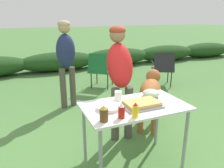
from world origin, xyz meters
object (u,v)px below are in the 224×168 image
object	(u,v)px
camp_chair_green_behind_table	(163,67)
mixing_bowl	(151,93)
folding_table	(135,112)
food_tray	(142,104)
paper_cup_stack	(118,96)
standing_person_with_beanie	(66,55)
camp_chair_near_hedge	(100,69)
beer_bottle	(104,114)
ketchup_bottle	(121,111)
plate_stack	(109,107)
standing_person_in_gray_fleece	(120,70)
mustard_bottle	(135,110)
dog	(151,91)

from	to	relation	value
camp_chair_green_behind_table	mixing_bowl	bearing A→B (deg)	-102.61
folding_table	food_tray	xyz separation A→B (m)	(0.05, -0.06, 0.10)
paper_cup_stack	standing_person_with_beanie	xyz separation A→B (m)	(-0.21, 1.76, 0.18)
camp_chair_near_hedge	food_tray	bearing A→B (deg)	-62.96
beer_bottle	camp_chair_near_hedge	world-z (taller)	beer_bottle
mixing_bowl	camp_chair_near_hedge	size ratio (longest dim) A/B	0.24
ketchup_bottle	food_tray	bearing A→B (deg)	27.09
plate_stack	paper_cup_stack	world-z (taller)	paper_cup_stack
ketchup_bottle	standing_person_in_gray_fleece	distance (m)	0.98
mustard_bottle	standing_person_with_beanie	world-z (taller)	standing_person_with_beanie
dog	mixing_bowl	bearing A→B (deg)	-84.91
standing_person_with_beanie	camp_chair_green_behind_table	distance (m)	2.42
ketchup_bottle	dog	distance (m)	1.40
dog	folding_table	bearing A→B (deg)	-94.10
camp_chair_near_hedge	standing_person_with_beanie	bearing A→B (deg)	-101.20
dog	beer_bottle	bearing A→B (deg)	-100.90
mixing_bowl	paper_cup_stack	world-z (taller)	paper_cup_stack
folding_table	plate_stack	world-z (taller)	plate_stack
food_tray	ketchup_bottle	xyz separation A→B (m)	(-0.31, -0.16, 0.04)
mustard_bottle	camp_chair_green_behind_table	distance (m)	3.37
mixing_bowl	mustard_bottle	distance (m)	0.59
paper_cup_stack	dog	distance (m)	1.01
mixing_bowl	ketchup_bottle	distance (m)	0.67
standing_person_in_gray_fleece	camp_chair_green_behind_table	world-z (taller)	standing_person_in_gray_fleece
standing_person_with_beanie	food_tray	bearing A→B (deg)	-92.67
beer_bottle	standing_person_in_gray_fleece	bearing A→B (deg)	57.31
standing_person_in_gray_fleece	plate_stack	bearing A→B (deg)	-116.75
plate_stack	standing_person_with_beanie	xyz separation A→B (m)	(-0.02, 1.95, 0.22)
folding_table	standing_person_in_gray_fleece	size ratio (longest dim) A/B	0.72
food_tray	standing_person_with_beanie	world-z (taller)	standing_person_with_beanie
ketchup_bottle	camp_chair_near_hedge	world-z (taller)	ketchup_bottle
folding_table	beer_bottle	world-z (taller)	beer_bottle
food_tray	camp_chair_near_hedge	distance (m)	2.89
standing_person_in_gray_fleece	camp_chair_green_behind_table	distance (m)	2.56
standing_person_in_gray_fleece	camp_chair_green_behind_table	xyz separation A→B (m)	(1.90, 1.65, -0.48)
folding_table	ketchup_bottle	size ratio (longest dim) A/B	7.54
mixing_bowl	standing_person_in_gray_fleece	world-z (taller)	standing_person_in_gray_fleece
beer_bottle	camp_chair_green_behind_table	bearing A→B (deg)	45.76
mustard_bottle	dog	xyz separation A→B (m)	(0.83, 1.02, -0.26)
ketchup_bottle	beer_bottle	bearing A→B (deg)	178.53
ketchup_bottle	mustard_bottle	world-z (taller)	mustard_bottle
paper_cup_stack	camp_chair_green_behind_table	world-z (taller)	paper_cup_stack
folding_table	plate_stack	distance (m)	0.31
folding_table	food_tray	bearing A→B (deg)	-47.71
folding_table	beer_bottle	xyz separation A→B (m)	(-0.43, -0.21, 0.15)
paper_cup_stack	standing_person_with_beanie	bearing A→B (deg)	96.83
paper_cup_stack	dog	xyz separation A→B (m)	(0.80, 0.57, -0.24)
standing_person_with_beanie	dog	size ratio (longest dim) A/B	1.74
camp_chair_near_hedge	ketchup_bottle	bearing A→B (deg)	-68.00
food_tray	mixing_bowl	distance (m)	0.33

